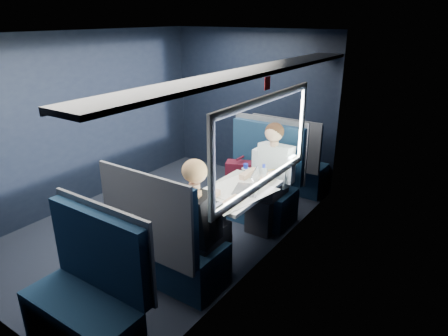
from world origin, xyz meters
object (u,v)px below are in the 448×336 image
Objects in this scene: man at (271,172)px; cup at (271,177)px; seat_bay_far at (168,247)px; seat_row_back at (89,301)px; seat_row_front at (290,165)px; bottle_small at (264,174)px; laptop at (251,186)px; table at (234,195)px; seat_bay_near at (258,185)px; woman at (199,218)px.

man is 16.48× the size of cup.
seat_bay_far reaches higher than seat_row_back.
bottle_small is at bearing -76.49° from seat_row_front.
man is at bearing 84.28° from seat_row_back.
seat_row_back is 1.91m from laptop.
seat_bay_near reaches higher than table.
woman is (0.25, -2.50, 0.32)m from seat_row_front.
seat_row_back is 2.20m from bottle_small.
laptop reaches higher than bottle_small.
seat_row_front is at bearing 103.51° from bottle_small.
seat_bay_far is 15.71× the size of cup.
man is at bearing 105.52° from bottle_small.
woman is (0.07, -0.71, 0.06)m from table.
laptop reaches higher than table.
cup is at bearing -46.93° from seat_bay_near.
seat_bay_far is at bearing -112.08° from laptop.
seat_row_front is at bearing 95.80° from table.
woman is at bearing -96.89° from cup.
seat_row_back reaches higher than table.
seat_bay_far is at bearing 90.00° from seat_row_back.
seat_row_front is 0.88× the size of man.
man is 0.40m from bottle_small.
bottle_small is (0.35, 2.13, 0.42)m from seat_row_back.
laptop is at bearing 80.94° from woman.
laptop is 1.86× the size of bottle_small.
table is at bearing -77.32° from seat_bay_near.
table is 0.76× the size of man.
table is at bearing 84.20° from seat_row_back.
table is 0.76× the size of woman.
cup is (0.02, 0.41, -0.03)m from laptop.
man reaches higher than bottle_small.
cup is (0.39, -1.36, 0.37)m from seat_row_front.
seat_bay_far is at bearing -89.56° from seat_bay_near.
laptop is at bearing -65.55° from seat_bay_near.
man reaches higher than seat_bay_near.
seat_bay_near is 3.19× the size of laptop.
laptop is (0.19, 0.03, 0.14)m from table.
seat_row_front is 1.56m from bottle_small.
man is (0.25, -1.10, 0.31)m from seat_row_front.
seat_bay_far is 1.09× the size of seat_row_back.
bottle_small is at bearing 80.62° from seat_row_back.
woman is 6.22× the size of bottle_small.
seat_bay_far is 1.09× the size of seat_row_front.
table is 0.50m from cup.
man reaches higher than laptop.
bottle_small is (0.36, -0.54, 0.41)m from seat_bay_near.
seat_row_front reaches higher than table.
table is 4.71× the size of bottle_small.
seat_bay_near is at bearing 146.95° from man.
seat_bay_far is (0.01, -1.74, -0.01)m from seat_bay_near.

